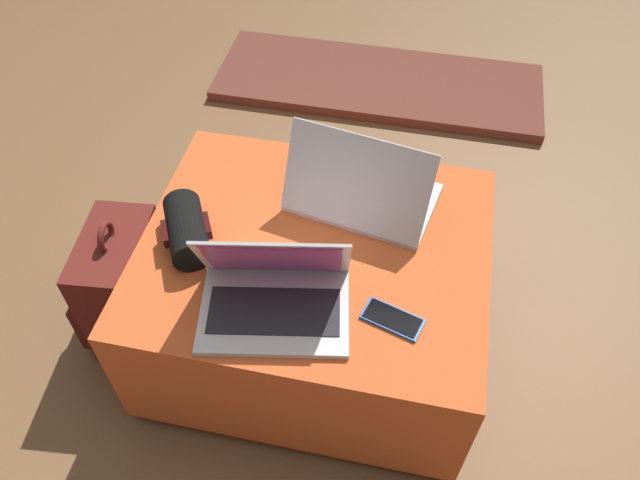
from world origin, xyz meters
name	(u,v)px	position (x,y,z in m)	size (l,w,h in m)	color
ground_plane	(315,338)	(0.00, 0.00, 0.00)	(14.00, 14.00, 0.00)	brown
ottoman	(315,296)	(0.00, 0.00, 0.22)	(0.88, 0.74, 0.44)	maroon
laptop_near	(274,293)	(-0.05, -0.19, 0.49)	(0.38, 0.30, 0.23)	silver
laptop_far	(361,192)	(0.09, 0.16, 0.49)	(0.41, 0.31, 0.24)	#B7B7BC
cell_phone	(392,319)	(0.22, -0.18, 0.44)	(0.15, 0.10, 0.01)	#1E4C9E
backpack	(123,288)	(-0.55, -0.07, 0.19)	(0.24, 0.31, 0.46)	#5B1E19
wrist_brace	(187,230)	(-0.31, -0.05, 0.48)	(0.18, 0.22, 0.09)	black
fireplace_hearth	(378,83)	(0.00, 1.31, 0.02)	(1.40, 0.50, 0.04)	brown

